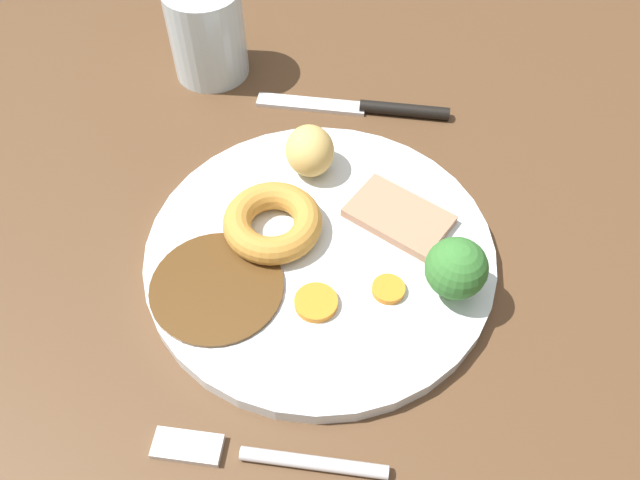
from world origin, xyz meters
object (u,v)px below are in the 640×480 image
object	(u,v)px
fork	(261,456)
water_glass	(207,33)
carrot_coin_back	(316,302)
carrot_coin_front	(388,289)
roast_potato_left	(310,151)
meat_slice_main	(399,216)
yorkshire_pudding	(274,220)
broccoli_floret	(456,269)
dinner_plate	(320,253)
knife	(369,108)

from	to	relation	value
fork	water_glass	size ratio (longest dim) A/B	1.71
carrot_coin_back	fork	bearing A→B (deg)	174.41
carrot_coin_front	water_glass	bearing A→B (deg)	42.45
roast_potato_left	water_glass	size ratio (longest dim) A/B	0.52
meat_slice_main	yorkshire_pudding	bearing A→B (deg)	107.84
broccoli_floret	carrot_coin_front	bearing A→B (deg)	103.17
carrot_coin_front	roast_potato_left	bearing A→B (deg)	37.53
broccoli_floret	fork	world-z (taller)	broccoli_floret
yorkshire_pudding	water_glass	xyz separation A→B (cm)	(19.65, 11.80, 1.97)
yorkshire_pudding	roast_potato_left	distance (cm)	7.28
roast_potato_left	dinner_plate	bearing A→B (deg)	-161.91
dinner_plate	water_glass	distance (cm)	26.33
yorkshire_pudding	broccoli_floret	bearing A→B (deg)	-101.47
meat_slice_main	water_glass	bearing A→B (deg)	52.11
meat_slice_main	water_glass	distance (cm)	27.14
dinner_plate	carrot_coin_front	xyz separation A→B (cm)	(-2.82, -5.79, 0.97)
carrot_coin_front	knife	size ratio (longest dim) A/B	0.13
dinner_plate	broccoli_floret	distance (cm)	10.97
dinner_plate	meat_slice_main	bearing A→B (deg)	-53.13
yorkshire_pudding	broccoli_floret	distance (cm)	14.59
roast_potato_left	carrot_coin_front	world-z (taller)	roast_potato_left
carrot_coin_back	knife	distance (cm)	23.17
meat_slice_main	knife	size ratio (longest dim) A/B	0.43
dinner_plate	carrot_coin_back	size ratio (longest dim) A/B	8.57
meat_slice_main	fork	bearing A→B (deg)	164.14
dinner_plate	knife	size ratio (longest dim) A/B	1.47
meat_slice_main	roast_potato_left	size ratio (longest dim) A/B	1.72
dinner_plate	knife	distance (cm)	18.06
carrot_coin_back	broccoli_floret	bearing A→B (deg)	-70.57
roast_potato_left	broccoli_floret	size ratio (longest dim) A/B	0.90
roast_potato_left	knife	world-z (taller)	roast_potato_left
meat_slice_main	carrot_coin_front	size ratio (longest dim) A/B	3.23
meat_slice_main	fork	world-z (taller)	meat_slice_main
roast_potato_left	knife	bearing A→B (deg)	-19.91
carrot_coin_front	broccoli_floret	bearing A→B (deg)	-76.83
dinner_plate	carrot_coin_front	world-z (taller)	carrot_coin_front
fork	roast_potato_left	bearing A→B (deg)	-89.25
fork	water_glass	world-z (taller)	water_glass
knife	meat_slice_main	bearing A→B (deg)	104.26
fork	knife	xyz separation A→B (cm)	(34.33, -1.15, 0.06)
water_glass	roast_potato_left	bearing A→B (deg)	-133.78
dinner_plate	water_glass	size ratio (longest dim) A/B	3.04
carrot_coin_front	carrot_coin_back	distance (cm)	5.46
fork	yorkshire_pudding	bearing A→B (deg)	-82.88
yorkshire_pudding	carrot_coin_back	bearing A→B (deg)	-142.30
dinner_plate	fork	distance (cm)	16.30
roast_potato_left	knife	distance (cm)	10.88
dinner_plate	broccoli_floret	size ratio (longest dim) A/B	5.30
dinner_plate	fork	bearing A→B (deg)	179.07
broccoli_floret	fork	size ratio (longest dim) A/B	0.34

